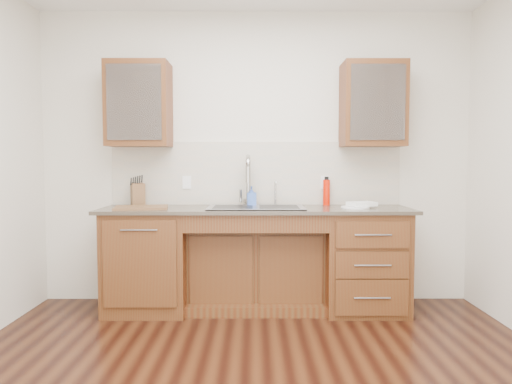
{
  "coord_description": "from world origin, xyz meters",
  "views": [
    {
      "loc": [
        -0.01,
        -2.55,
        1.3
      ],
      "look_at": [
        0.0,
        1.4,
        1.05
      ],
      "focal_mm": 32.0,
      "sensor_mm": 36.0,
      "label": 1
    }
  ],
  "objects_px": {
    "plate": "(355,207)",
    "knife_block": "(138,194)",
    "soap_bottle": "(251,196)",
    "water_bottle": "(326,192)",
    "cutting_board": "(141,207)"
  },
  "relations": [
    {
      "from": "water_bottle",
      "to": "plate",
      "type": "relative_size",
      "value": 0.96
    },
    {
      "from": "water_bottle",
      "to": "knife_block",
      "type": "height_order",
      "value": "water_bottle"
    },
    {
      "from": "knife_block",
      "to": "cutting_board",
      "type": "height_order",
      "value": "knife_block"
    },
    {
      "from": "soap_bottle",
      "to": "plate",
      "type": "distance_m",
      "value": 0.93
    },
    {
      "from": "water_bottle",
      "to": "knife_block",
      "type": "bearing_deg",
      "value": -178.98
    },
    {
      "from": "soap_bottle",
      "to": "knife_block",
      "type": "height_order",
      "value": "knife_block"
    },
    {
      "from": "soap_bottle",
      "to": "plate",
      "type": "height_order",
      "value": "soap_bottle"
    },
    {
      "from": "knife_block",
      "to": "cutting_board",
      "type": "distance_m",
      "value": 0.32
    },
    {
      "from": "plate",
      "to": "water_bottle",
      "type": "bearing_deg",
      "value": 127.85
    },
    {
      "from": "plate",
      "to": "cutting_board",
      "type": "distance_m",
      "value": 1.86
    },
    {
      "from": "knife_block",
      "to": "cutting_board",
      "type": "relative_size",
      "value": 0.46
    },
    {
      "from": "soap_bottle",
      "to": "knife_block",
      "type": "relative_size",
      "value": 0.88
    },
    {
      "from": "soap_bottle",
      "to": "cutting_board",
      "type": "bearing_deg",
      "value": -171.39
    },
    {
      "from": "plate",
      "to": "knife_block",
      "type": "relative_size",
      "value": 1.2
    },
    {
      "from": "soap_bottle",
      "to": "cutting_board",
      "type": "distance_m",
      "value": 0.98
    }
  ]
}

